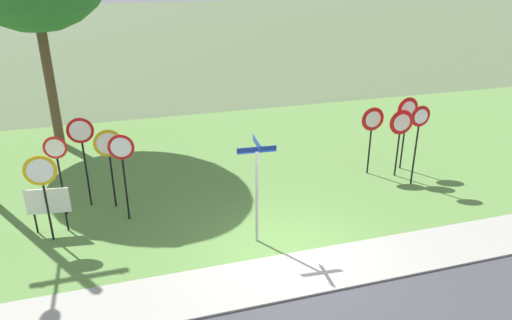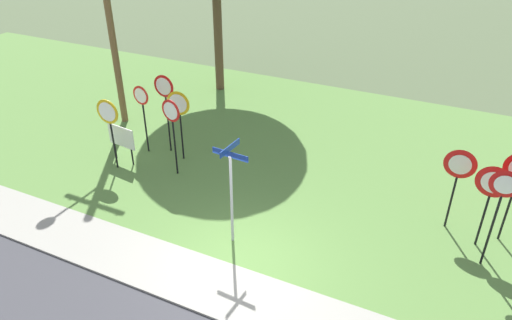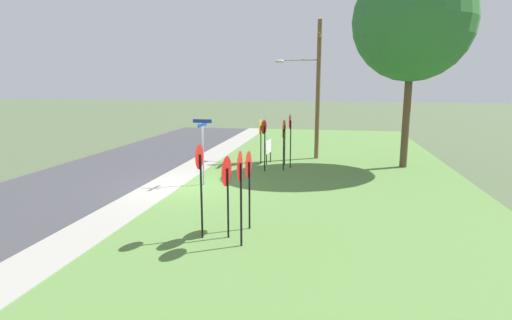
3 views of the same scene
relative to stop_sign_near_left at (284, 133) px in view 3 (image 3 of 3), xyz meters
The scene contains 17 objects.
ground_plane 6.65m from the stop_sign_near_left, 34.50° to the right, with size 160.00×160.00×0.00m, color #4C5B3D.
road_asphalt 10.11m from the stop_sign_near_left, 57.88° to the right, with size 44.00×6.40×0.01m, color #3D3D42.
sidewalk_strip 7.12m from the stop_sign_near_left, 39.97° to the right, with size 44.00×1.60×0.06m, color #99968C.
grass_median 6.04m from the stop_sign_near_left, 24.00° to the left, with size 44.00×12.00×0.04m, color #567F3D.
stop_sign_near_left is the anchor object (origin of this frame).
stop_sign_near_right 1.35m from the stop_sign_near_left, ahead, with size 0.78×0.12×2.37m.
stop_sign_far_left 1.32m from the stop_sign_near_left, 100.71° to the right, with size 0.78×0.10×2.34m.
stop_sign_far_center 0.80m from the stop_sign_near_left, 28.80° to the left, with size 0.73×0.10×2.69m.
stop_sign_far_right 1.85m from the stop_sign_near_left, 24.71° to the right, with size 0.68×0.14×2.49m.
yield_sign_near_left 10.54m from the stop_sign_near_left, ahead, with size 0.67×0.10×2.60m.
yield_sign_near_right 9.54m from the stop_sign_near_left, ahead, with size 0.79×0.10×2.31m.
yield_sign_far_left 10.83m from the stop_sign_near_left, ahead, with size 0.79×0.11×2.52m.
yield_sign_far_right 10.32m from the stop_sign_near_left, ahead, with size 0.82×0.12×2.28m.
street_name_post 5.53m from the stop_sign_near_left, 30.88° to the right, with size 0.96×0.82×2.74m.
utility_pole 3.61m from the stop_sign_near_left, 148.48° to the left, with size 2.10×2.56×7.56m.
notice_board 1.24m from the stop_sign_near_left, 108.46° to the right, with size 1.09×0.17×1.25m.
oak_tree_left 8.11m from the stop_sign_near_left, 95.66° to the left, with size 5.70×5.70×9.95m.
Camera 3 is at (15.26, 5.97, 4.23)m, focal length 28.35 mm.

